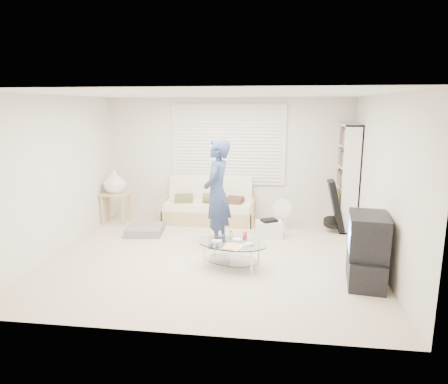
# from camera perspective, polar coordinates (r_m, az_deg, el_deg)

# --- Properties ---
(ground) EXTENTS (5.00, 5.00, 0.00)m
(ground) POSITION_cam_1_polar(r_m,az_deg,el_deg) (6.43, -1.73, -9.05)
(ground) COLOR #BAA991
(ground) RESTS_ON ground
(room_shell) EXTENTS (5.02, 4.52, 2.51)m
(room_shell) POSITION_cam_1_polar(r_m,az_deg,el_deg) (6.50, -1.15, 6.02)
(room_shell) COLOR silver
(room_shell) RESTS_ON ground
(window_blinds) EXTENTS (2.32, 0.08, 1.62)m
(window_blinds) POSITION_cam_1_polar(r_m,az_deg,el_deg) (8.21, 0.64, 6.74)
(window_blinds) COLOR silver
(window_blinds) RESTS_ON ground
(futon_sofa) EXTENTS (1.86, 0.75, 0.91)m
(futon_sofa) POSITION_cam_1_polar(r_m,az_deg,el_deg) (8.15, -2.19, -2.25)
(futon_sofa) COLOR tan
(futon_sofa) RESTS_ON ground
(grey_floor_pillow) EXTENTS (0.70, 0.70, 0.14)m
(grey_floor_pillow) POSITION_cam_1_polar(r_m,az_deg,el_deg) (7.60, -11.18, -5.33)
(grey_floor_pillow) COLOR slate
(grey_floor_pillow) RESTS_ON ground
(side_table) EXTENTS (0.55, 0.44, 1.09)m
(side_table) POSITION_cam_1_polar(r_m,az_deg,el_deg) (8.28, -15.35, 1.16)
(side_table) COLOR tan
(side_table) RESTS_ON ground
(bookshelf) EXTENTS (0.32, 0.84, 2.00)m
(bookshelf) POSITION_cam_1_polar(r_m,az_deg,el_deg) (7.94, 17.16, 2.01)
(bookshelf) COLOR white
(bookshelf) RESTS_ON ground
(guitar_case) EXTENTS (0.39, 0.36, 0.97)m
(guitar_case) POSITION_cam_1_polar(r_m,az_deg,el_deg) (7.74, 15.60, -2.43)
(guitar_case) COLOR black
(guitar_case) RESTS_ON ground
(floor_fan) EXTENTS (0.36, 0.24, 0.60)m
(floor_fan) POSITION_cam_1_polar(r_m,az_deg,el_deg) (7.75, 8.31, -2.75)
(floor_fan) COLOR white
(floor_fan) RESTS_ON ground
(storage_bin) EXTENTS (0.51, 0.39, 0.33)m
(storage_bin) POSITION_cam_1_polar(r_m,az_deg,el_deg) (7.31, 6.43, -5.23)
(storage_bin) COLOR white
(storage_bin) RESTS_ON ground
(tv_unit) EXTENTS (0.57, 0.91, 0.94)m
(tv_unit) POSITION_cam_1_polar(r_m,az_deg,el_deg) (5.68, 19.71, -7.78)
(tv_unit) COLOR black
(tv_unit) RESTS_ON ground
(coffee_table) EXTENTS (1.14, 0.86, 0.50)m
(coffee_table) POSITION_cam_1_polar(r_m,az_deg,el_deg) (5.88, 1.18, -7.91)
(coffee_table) COLOR silver
(coffee_table) RESTS_ON ground
(standing_person) EXTENTS (0.53, 0.72, 1.81)m
(standing_person) POSITION_cam_1_polar(r_m,az_deg,el_deg) (6.61, -1.00, -0.23)
(standing_person) COLOR navy
(standing_person) RESTS_ON ground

